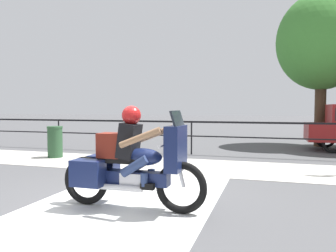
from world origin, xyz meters
TOP-DOWN VIEW (x-y plane):
  - ground_plane at (0.00, 0.00)m, footprint 120.00×120.00m
  - sidewalk_band at (0.00, 3.40)m, footprint 44.00×2.40m
  - crosswalk_band at (0.23, -0.20)m, footprint 2.81×6.00m
  - fence_railing at (0.00, 5.59)m, footprint 36.00×0.05m
  - motorcycle at (0.43, -0.36)m, footprint 2.33×0.76m
  - trash_bin at (-3.85, 3.66)m, footprint 0.47×0.47m
  - tree_behind_sign at (4.36, 9.26)m, footprint 3.45×3.45m

SIDE VIEW (x-z plane):
  - ground_plane at x=0.00m, z-range 0.00..0.00m
  - crosswalk_band at x=0.23m, z-range 0.00..0.01m
  - sidewalk_band at x=0.00m, z-range 0.00..0.01m
  - trash_bin at x=-3.85m, z-range 0.00..0.97m
  - motorcycle at x=0.43m, z-range -0.08..1.49m
  - fence_railing at x=0.00m, z-range 0.32..1.42m
  - tree_behind_sign at x=4.36m, z-range 1.09..7.13m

